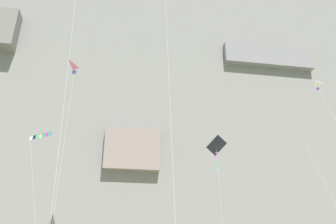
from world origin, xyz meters
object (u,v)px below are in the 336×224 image
object	(u,v)px
kite_delta_front_field	(322,100)
kite_delta_mid_right	(305,141)
kite_diamond_upper_left	(217,147)
kite_delta_mid_center	(78,74)
kite_banner_near_cliff	(40,142)

from	to	relation	value
kite_delta_front_field	kite_delta_mid_right	distance (m)	8.04
kite_diamond_upper_left	kite_delta_mid_center	bearing A→B (deg)	-174.24
kite_banner_near_cliff	kite_delta_mid_right	distance (m)	31.23
kite_banner_near_cliff	kite_delta_mid_right	xyz separation A→B (m)	(30.41, -7.06, -0.53)
kite_delta_mid_center	kite_banner_near_cliff	bearing A→B (deg)	144.68
kite_diamond_upper_left	kite_delta_mid_right	bearing A→B (deg)	-36.07
kite_banner_near_cliff	kite_delta_mid_center	world-z (taller)	kite_delta_mid_center
kite_delta_mid_center	kite_diamond_upper_left	distance (m)	19.90
kite_delta_mid_center	kite_delta_front_field	world-z (taller)	kite_delta_mid_center
kite_banner_near_cliff	kite_delta_mid_center	distance (m)	9.55
kite_delta_front_field	kite_delta_mid_center	bearing A→B (deg)	153.78
kite_delta_front_field	kite_delta_mid_right	world-z (taller)	kite_delta_front_field
kite_diamond_upper_left	kite_delta_mid_right	xyz separation A→B (m)	(8.54, -6.22, -0.85)
kite_delta_mid_right	kite_delta_front_field	bearing A→B (deg)	-106.53
kite_delta_mid_center	kite_delta_mid_right	bearing A→B (deg)	-9.36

